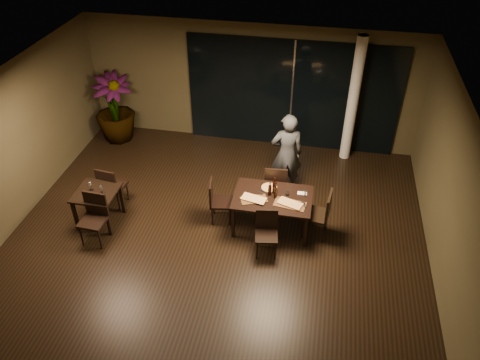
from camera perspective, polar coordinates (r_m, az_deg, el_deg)
name	(u,v)px	position (r m, az deg, el deg)	size (l,w,h in m)	color
ground	(214,247)	(9.02, -3.25, -8.15)	(8.00, 8.00, 0.00)	black
wall_back	(251,84)	(11.45, 1.37, 11.57)	(8.00, 0.10, 3.00)	#443C24
wall_right	(459,214)	(8.19, 25.13, -3.75)	(0.10, 8.00, 3.00)	#443C24
ceiling	(207,105)	(7.22, -4.06, 9.14)	(8.00, 8.00, 0.04)	silver
window_panel	(292,95)	(11.32, 6.35, 10.22)	(5.00, 0.06, 2.70)	black
column	(353,101)	(10.98, 13.60, 9.38)	(0.24, 0.24, 3.00)	white
main_table	(273,200)	(9.02, 4.00, -2.42)	(1.50, 1.00, 0.75)	black
side_table	(97,197)	(9.57, -17.04, -1.97)	(0.80, 0.80, 0.75)	black
chair_main_far	(276,183)	(9.64, 4.38, -0.40)	(0.49, 0.49, 1.00)	black
chair_main_near	(266,230)	(8.63, 3.24, -6.10)	(0.47, 0.47, 0.88)	black
chair_main_left	(217,199)	(9.27, -2.81, -2.33)	(0.50, 0.50, 0.94)	black
chair_main_right	(321,212)	(9.00, 9.85, -3.91)	(0.53, 0.53, 1.02)	black
chair_side_far	(111,185)	(9.94, -15.48, -0.60)	(0.51, 0.51, 0.97)	black
chair_side_near	(94,215)	(9.25, -17.32, -4.09)	(0.49, 0.49, 1.01)	black
diner	(287,154)	(9.90, 5.71, 3.22)	(0.63, 0.42, 1.85)	#303235
potted_plant	(114,108)	(12.13, -15.08, 8.45)	(0.94, 0.94, 1.73)	#184A19
pizza_board_left	(254,200)	(8.88, 1.69, -2.39)	(0.50, 0.25, 0.01)	#4A2F17
pizza_board_right	(290,204)	(8.82, 6.11, -2.95)	(0.59, 0.30, 0.01)	#4F3019
oblong_pizza_left	(254,199)	(8.87, 1.70, -2.31)	(0.45, 0.21, 0.02)	maroon
oblong_pizza_right	(290,203)	(8.80, 6.11, -2.87)	(0.44, 0.20, 0.02)	maroon
round_pizza	(269,188)	(9.18, 3.58, -0.94)	(0.30, 0.30, 0.01)	#BC4114
bottle_a	(270,189)	(8.92, 3.66, -1.07)	(0.06, 0.06, 0.30)	black
bottle_b	(276,191)	(8.87, 4.35, -1.37)	(0.07, 0.07, 0.30)	black
bottle_c	(274,185)	(8.98, 4.22, -0.62)	(0.08, 0.08, 0.35)	black
tumbler_left	(261,192)	(8.99, 2.60, -1.53)	(0.07, 0.07, 0.09)	white
tumbler_right	(287,193)	(9.02, 5.78, -1.60)	(0.07, 0.07, 0.08)	white
napkin_near	(300,204)	(8.83, 7.36, -2.96)	(0.18, 0.10, 0.01)	white
napkin_far	(302,193)	(9.10, 7.58, -1.63)	(0.18, 0.10, 0.01)	white
wine_glass_a	(90,186)	(9.51, -17.78, -0.74)	(0.08, 0.08, 0.18)	white
wine_glass_b	(101,190)	(9.38, -16.56, -1.12)	(0.07, 0.07, 0.16)	white
side_napkin	(91,199)	(9.32, -17.68, -2.26)	(0.18, 0.11, 0.01)	white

